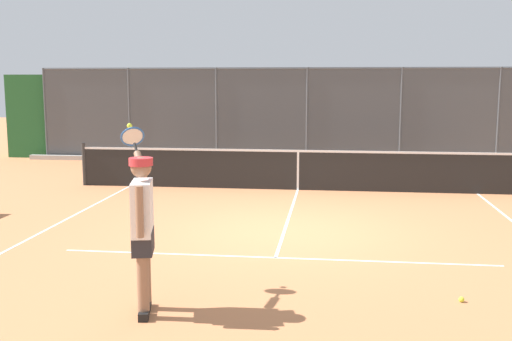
# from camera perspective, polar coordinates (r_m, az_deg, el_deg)

# --- Properties ---
(ground_plane) EXTENTS (60.00, 60.00, 0.00)m
(ground_plane) POSITION_cam_1_polar(r_m,az_deg,el_deg) (10.64, 2.66, -5.71)
(ground_plane) COLOR #C67A4C
(court_line_markings) EXTENTS (8.36, 10.36, 0.01)m
(court_line_markings) POSITION_cam_1_polar(r_m,az_deg,el_deg) (8.82, 1.67, -8.68)
(court_line_markings) COLOR white
(court_line_markings) RESTS_ON ground
(fence_backdrop) EXTENTS (20.24, 1.37, 2.99)m
(fence_backdrop) POSITION_cam_1_polar(r_m,az_deg,el_deg) (19.81, 4.87, 4.90)
(fence_backdrop) COLOR #474C51
(fence_backdrop) RESTS_ON ground
(tennis_net) EXTENTS (10.74, 0.09, 1.07)m
(tennis_net) POSITION_cam_1_polar(r_m,az_deg,el_deg) (14.54, 3.95, 0.10)
(tennis_net) COLOR #2D2D2D
(tennis_net) RESTS_ON ground
(tennis_player) EXTENTS (0.70, 1.37, 2.07)m
(tennis_player) POSITION_cam_1_polar(r_m,az_deg,el_deg) (6.86, -10.59, -4.70)
(tennis_player) COLOR black
(tennis_player) RESTS_ON ground
(tennis_ball_by_sideline) EXTENTS (0.07, 0.07, 0.07)m
(tennis_ball_by_sideline) POSITION_cam_1_polar(r_m,az_deg,el_deg) (7.75, 18.66, -11.35)
(tennis_ball_by_sideline) COLOR #CCDB33
(tennis_ball_by_sideline) RESTS_ON ground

